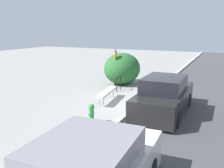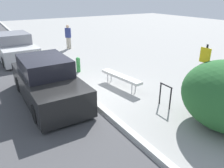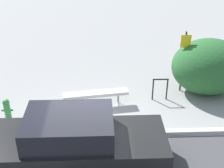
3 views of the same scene
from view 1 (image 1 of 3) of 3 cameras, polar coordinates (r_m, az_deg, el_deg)
ground_plane at (r=11.58m, az=5.90°, el=-5.22°), size 60.00×60.00×0.00m
curb at (r=11.56m, az=5.90°, el=-4.92°), size 60.00×0.20×0.13m
bench at (r=12.22m, az=-1.20°, el=-1.90°), size 2.23×0.65×0.53m
bike_rack at (r=14.34m, az=1.52°, el=0.39°), size 0.55×0.05×0.83m
sign_post at (r=15.23m, az=0.77°, el=4.48°), size 0.36×0.08×2.30m
fire_hydrant at (r=9.54m, az=-4.74°, el=-6.54°), size 0.36×0.22×0.77m
shrub_hedge at (r=16.10m, az=2.34°, el=3.55°), size 2.66×2.26×2.01m
parked_car_near at (r=10.77m, az=11.85°, el=-2.90°), size 4.47×1.78×1.58m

